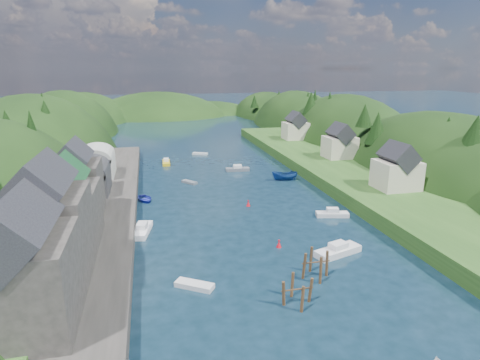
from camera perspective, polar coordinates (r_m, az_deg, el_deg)
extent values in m
plane|color=black|center=(92.64, -3.06, 1.17)|extent=(600.00, 600.00, 0.00)
ellipsoid|color=black|center=(121.56, -26.60, -1.44)|extent=(44.00, 75.56, 52.00)
ellipsoid|color=black|center=(162.29, -23.29, 3.12)|extent=(44.00, 75.56, 48.19)
ellipsoid|color=black|center=(202.84, -21.37, 6.04)|extent=(44.00, 75.56, 39.00)
ellipsoid|color=black|center=(97.69, 26.17, -4.46)|extent=(36.00, 75.56, 44.49)
ellipsoid|color=black|center=(132.24, 14.59, 1.32)|extent=(36.00, 75.56, 48.00)
ellipsoid|color=black|center=(170.45, 8.00, 5.01)|extent=(36.00, 75.56, 44.49)
ellipsoid|color=black|center=(209.45, 3.92, 7.49)|extent=(36.00, 75.56, 36.00)
ellipsoid|color=black|center=(211.09, -11.45, 6.26)|extent=(80.00, 60.00, 44.00)
ellipsoid|color=black|center=(223.71, -4.28, 6.52)|extent=(70.00, 56.00, 36.00)
cone|color=black|center=(81.59, -27.52, 6.26)|extent=(3.35, 3.35, 7.51)
cone|color=black|center=(90.70, -30.24, 6.71)|extent=(4.18, 4.18, 6.14)
cone|color=black|center=(102.90, -25.94, 8.43)|extent=(4.73, 4.73, 6.40)
cone|color=black|center=(113.72, -26.19, 9.18)|extent=(4.34, 4.34, 7.66)
cone|color=black|center=(122.07, -23.63, 7.37)|extent=(5.28, 5.28, 4.98)
cone|color=black|center=(134.41, -25.49, 9.47)|extent=(4.77, 4.77, 6.31)
cone|color=black|center=(141.00, -21.56, 8.56)|extent=(4.07, 4.07, 4.85)
cone|color=black|center=(159.79, -22.12, 9.93)|extent=(4.56, 4.56, 9.40)
cone|color=black|center=(166.87, -23.00, 9.26)|extent=(4.75, 4.75, 5.68)
cone|color=black|center=(174.91, -21.71, 9.90)|extent=(4.27, 4.27, 7.33)
cone|color=black|center=(80.08, 30.56, 5.96)|extent=(5.24, 5.24, 5.81)
cone|color=black|center=(86.93, 27.36, 5.91)|extent=(5.03, 5.03, 6.38)
cone|color=black|center=(95.12, 18.95, 7.03)|extent=(5.29, 5.29, 7.22)
cone|color=black|center=(101.20, 17.30, 8.77)|extent=(4.07, 4.07, 5.48)
cone|color=black|center=(114.55, 15.58, 7.72)|extent=(3.40, 3.40, 6.40)
cone|color=black|center=(127.76, 12.58, 10.14)|extent=(4.94, 4.94, 9.38)
cone|color=black|center=(131.08, 10.06, 10.73)|extent=(5.25, 5.25, 6.87)
cone|color=black|center=(142.33, 10.58, 11.02)|extent=(3.36, 3.36, 7.79)
cone|color=black|center=(155.59, 9.59, 10.88)|extent=(4.57, 4.57, 7.39)
cone|color=black|center=(166.40, 7.26, 10.72)|extent=(3.59, 3.59, 6.72)
cone|color=black|center=(173.37, 5.55, 11.66)|extent=(4.14, 4.14, 5.62)
cone|color=black|center=(187.55, 2.06, 11.13)|extent=(3.83, 3.83, 5.75)
cube|color=#2D2B28|center=(63.03, -20.14, -5.85)|extent=(12.00, 110.00, 2.00)
cube|color=#234719|center=(64.28, -26.38, -5.90)|extent=(12.00, 110.00, 2.50)
cube|color=#2D2B28|center=(38.13, -28.44, -12.92)|extent=(8.00, 9.00, 8.00)
cube|color=black|center=(36.20, -29.45, -5.94)|extent=(5.88, 9.36, 5.88)
cube|color=#2D2B28|center=(45.85, -25.69, -7.13)|extent=(8.00, 9.00, 9.00)
cube|color=black|center=(44.18, -26.51, -0.56)|extent=(5.88, 9.36, 5.88)
cube|color=#2D2B28|center=(54.43, -23.62, -4.53)|extent=(8.00, 9.00, 7.00)
cube|color=#1E592D|center=(53.17, -24.14, -0.01)|extent=(5.88, 9.36, 5.88)
cube|color=#2D2B28|center=(62.72, -22.27, -1.34)|extent=(7.00, 8.00, 8.00)
cube|color=black|center=(61.59, -22.73, 2.97)|extent=(5.15, 8.32, 5.15)
cube|color=#2D2D30|center=(74.68, -20.75, -0.20)|extent=(7.00, 9.00, 4.00)
cylinder|color=#2D2D30|center=(74.19, -20.90, 1.29)|extent=(7.00, 9.00, 7.00)
cube|color=#B2B2A8|center=(86.22, -19.77, 1.91)|extent=(7.00, 9.00, 4.00)
cylinder|color=#B2B2A8|center=(85.81, -19.90, 3.21)|extent=(7.00, 9.00, 7.00)
cube|color=#234719|center=(90.83, 13.80, 1.23)|extent=(16.00, 120.00, 2.40)
cube|color=beige|center=(75.95, 21.36, 0.70)|extent=(7.00, 6.00, 5.00)
cube|color=black|center=(75.23, 21.61, 3.16)|extent=(5.15, 6.24, 5.15)
cube|color=beige|center=(98.79, 13.97, 4.55)|extent=(7.00, 6.00, 5.00)
cube|color=black|center=(98.24, 14.09, 6.46)|extent=(5.15, 6.24, 5.15)
cube|color=beige|center=(122.75, 7.89, 6.94)|extent=(7.00, 6.00, 5.00)
cube|color=black|center=(122.31, 7.95, 8.49)|extent=(5.15, 6.24, 5.15)
cylinder|color=#382314|center=(42.81, 9.95, -15.50)|extent=(0.32, 0.32, 3.32)
cylinder|color=#382314|center=(43.46, 7.43, -14.87)|extent=(0.32, 0.32, 3.32)
cylinder|color=#382314|center=(41.90, 6.23, -16.09)|extent=(0.32, 0.32, 3.32)
cylinder|color=#382314|center=(41.22, 8.84, -16.77)|extent=(0.32, 0.32, 3.32)
cylinder|color=#382314|center=(42.04, 8.14, -15.13)|extent=(3.39, 0.16, 0.16)
cylinder|color=#382314|center=(47.81, 12.24, -11.83)|extent=(0.32, 0.32, 3.74)
cylinder|color=#382314|center=(48.40, 10.02, -11.35)|extent=(0.32, 0.32, 3.74)
cylinder|color=#382314|center=(46.78, 9.09, -12.31)|extent=(0.32, 0.32, 3.74)
cylinder|color=#382314|center=(46.16, 11.38, -12.83)|extent=(0.32, 0.32, 3.74)
cylinder|color=#382314|center=(46.99, 10.72, -11.41)|extent=(3.32, 0.16, 0.16)
cone|color=#B60E18|center=(54.23, 5.56, -9.07)|extent=(0.70, 0.70, 0.90)
sphere|color=#B60E18|center=(54.03, 5.57, -8.58)|extent=(0.30, 0.30, 0.30)
cone|color=#B60E18|center=(69.48, 1.19, -3.37)|extent=(0.70, 0.70, 0.90)
sphere|color=#B60E18|center=(69.32, 1.19, -2.97)|extent=(0.30, 0.30, 0.30)
cube|color=gold|center=(101.70, -10.44, 2.43)|extent=(1.95, 5.42, 0.75)
cube|color=silver|center=(101.53, -10.46, 2.85)|extent=(1.30, 1.92, 0.70)
cube|color=white|center=(60.15, -13.72, -6.99)|extent=(3.11, 6.20, 0.83)
cube|color=silver|center=(59.85, -13.77, -6.27)|extent=(1.76, 2.31, 0.70)
cube|color=silver|center=(66.45, 12.99, -4.79)|extent=(5.41, 2.86, 0.72)
cube|color=silver|center=(66.20, 13.03, -4.19)|extent=(2.03, 1.58, 0.70)
cube|color=silver|center=(45.28, -6.49, -14.66)|extent=(4.36, 3.52, 0.60)
cube|color=silver|center=(53.61, 13.75, -9.82)|extent=(6.75, 4.01, 0.90)
cube|color=silver|center=(53.26, 13.80, -9.00)|extent=(2.60, 2.11, 0.70)
imported|color=navy|center=(74.35, -13.39, -2.62)|extent=(4.48, 5.36, 0.96)
imported|color=navy|center=(85.60, 6.37, 0.54)|extent=(5.80, 2.67, 2.17)
cube|color=#575D64|center=(93.26, -0.35, 1.51)|extent=(5.49, 2.05, 0.76)
cube|color=silver|center=(93.08, -0.35, 1.97)|extent=(1.95, 1.34, 0.70)
cube|color=slate|center=(83.80, -7.20, -0.32)|extent=(3.19, 3.57, 0.51)
cube|color=silver|center=(111.56, -5.70, 3.73)|extent=(4.38, 3.06, 0.59)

